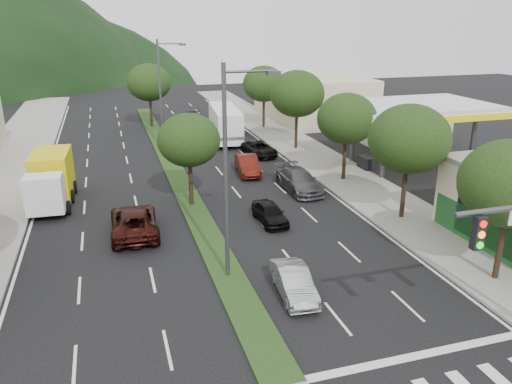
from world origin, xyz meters
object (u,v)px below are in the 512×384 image
object	(u,v)px
tree_med_far	(149,82)
suv_maroon	(134,221)
car_queue_b	(299,180)
box_truck	(51,181)
tree_r_d	(297,94)
car_queue_d	(259,149)
tree_r_b	(409,139)
tree_r_a	(511,184)
car_queue_c	(248,165)
streetlight_near	(230,164)
car_queue_e	(189,139)
sedan_silver	(294,282)
tree_r_c	(347,119)
car_queue_f	(198,121)
tree_r_e	(264,84)
motorhome	(225,123)
streetlight_mid	(162,90)
car_queue_a	(270,213)
tree_med_near	(189,140)

from	to	relation	value
tree_med_far	suv_maroon	world-z (taller)	tree_med_far
car_queue_b	box_truck	distance (m)	16.83
tree_r_d	car_queue_d	bearing A→B (deg)	-162.87
tree_r_b	tree_r_a	bearing A→B (deg)	-90.00
car_queue_c	box_truck	distance (m)	14.49
streetlight_near	car_queue_e	xyz separation A→B (m)	(2.35, 25.78, -4.81)
sedan_silver	car_queue_c	size ratio (longest dim) A/B	0.88
streetlight_near	tree_r_c	bearing A→B (deg)	45.49
tree_r_d	tree_r_a	bearing A→B (deg)	-90.00
tree_r_a	car_queue_f	xyz separation A→B (m)	(-6.95, 38.36, -4.08)
tree_r_b	car_queue_e	world-z (taller)	tree_r_b
tree_r_e	motorhome	distance (m)	7.83
car_queue_c	motorhome	distance (m)	11.72
streetlight_mid	suv_maroon	distance (m)	19.61
streetlight_mid	car_queue_f	xyz separation A→B (m)	(4.84, 9.36, -4.84)
streetlight_mid	box_truck	bearing A→B (deg)	-127.29
motorhome	box_truck	bearing A→B (deg)	-131.10
streetlight_mid	car_queue_f	bearing A→B (deg)	62.64
car_queue_a	streetlight_near	bearing A→B (deg)	-125.16
streetlight_mid	box_truck	xyz separation A→B (m)	(-8.95, -11.75, -4.03)
car_queue_d	car_queue_a	bearing A→B (deg)	-112.08
car_queue_a	tree_r_b	bearing A→B (deg)	-14.21
suv_maroon	box_truck	world-z (taller)	box_truck
tree_r_b	tree_r_d	size ratio (longest dim) A/B	0.97
tree_r_c	streetlight_near	size ratio (longest dim) A/B	0.65
streetlight_near	car_queue_e	size ratio (longest dim) A/B	2.21
car_queue_d	car_queue_e	xyz separation A→B (m)	(-5.47, 5.00, 0.15)
tree_r_e	car_queue_b	world-z (taller)	tree_r_e
tree_med_near	streetlight_mid	world-z (taller)	streetlight_mid
tree_med_near	suv_maroon	xyz separation A→B (m)	(-3.91, -3.56, -3.66)
streetlight_mid	sedan_silver	xyz separation A→B (m)	(2.21, -27.47, -4.95)
tree_r_c	sedan_silver	size ratio (longest dim) A/B	1.68
motorhome	tree_r_d	bearing A→B (deg)	-38.44
streetlight_near	car_queue_f	world-z (taller)	streetlight_near
tree_r_d	tree_r_b	bearing A→B (deg)	-90.00
tree_r_e	box_truck	size ratio (longest dim) A/B	0.99
sedan_silver	tree_r_b	bearing A→B (deg)	38.81
tree_r_c	car_queue_f	distance (m)	23.76
streetlight_mid	car_queue_d	world-z (taller)	streetlight_mid
tree_r_c	car_queue_c	bearing A→B (deg)	149.84
car_queue_f	tree_r_a	bearing A→B (deg)	-83.73
tree_r_e	car_queue_c	xyz separation A→B (m)	(-6.50, -16.22, -4.17)
car_queue_b	motorhome	world-z (taller)	motorhome
tree_r_b	motorhome	distance (m)	24.27
box_truck	tree_r_e	bearing A→B (deg)	-134.93
tree_med_far	streetlight_mid	xyz separation A→B (m)	(0.21, -11.00, 0.58)
suv_maroon	car_queue_b	xyz separation A→B (m)	(11.80, 4.34, -0.01)
tree_med_near	car_queue_c	size ratio (longest dim) A/B	1.37
streetlight_near	tree_r_a	bearing A→B (deg)	-18.73
streetlight_mid	car_queue_c	size ratio (longest dim) A/B	2.27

